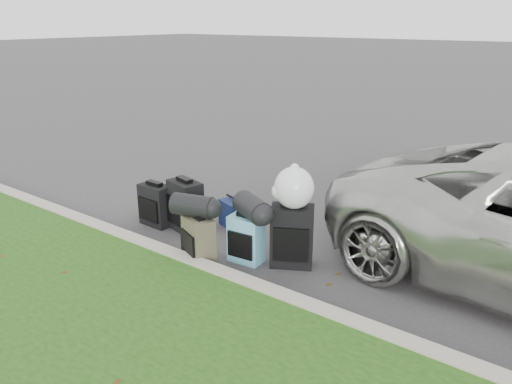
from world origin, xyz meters
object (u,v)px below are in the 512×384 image
Objects in this scene: suitcase_teal at (246,239)px; suitcase_large_black_right at (292,236)px; tote_green at (153,201)px; suitcase_olive at (199,240)px; suitcase_large_black_left at (186,206)px; suitcase_small_black at (156,205)px; tote_navy at (233,213)px.

suitcase_teal is 0.51m from suitcase_large_black_right.
suitcase_olive is at bearing -27.30° from tote_green.
suitcase_large_black_left is 0.83m from tote_green.
tote_green is at bearing 144.70° from suitcase_small_black.
suitcase_large_black_right is 2.15× the size of tote_green.
suitcase_small_black reaches higher than tote_navy.
suitcase_large_black_right reaches higher than suitcase_olive.
suitcase_large_black_left is 2.04× the size of tote_green.
tote_navy is (0.82, 0.56, -0.10)m from suitcase_small_black.
tote_green is at bearing 162.71° from suitcase_teal.
suitcase_small_black reaches higher than suitcase_olive.
suitcase_small_black is 0.46m from tote_green.
tote_green is (-2.37, 0.17, -0.18)m from suitcase_large_black_right.
suitcase_teal is at bearing -2.72° from suitcase_small_black.
tote_green is 1.21m from tote_navy.
suitcase_large_black_right is at bearing -2.04° from tote_navy.
tote_green is 0.92× the size of tote_navy.
suitcase_large_black_left is 0.95× the size of suitcase_large_black_right.
suitcase_small_black is at bearing -39.17° from tote_green.
suitcase_large_black_right reaches higher than suitcase_large_black_left.
suitcase_teal is 1.97m from tote_green.
suitcase_small_black reaches higher than suitcase_teal.
suitcase_large_black_left reaches higher than suitcase_olive.
suitcase_large_black_left reaches higher than tote_green.
suitcase_small_black is at bearing -179.35° from suitcase_olive.
tote_navy is (-1.20, 0.46, -0.17)m from suitcase_large_black_right.
tote_green is at bearing 147.08° from suitcase_large_black_right.
suitcase_small_black is 1.02× the size of suitcase_olive.
suitcase_large_black_right reaches higher than tote_navy.
suitcase_large_black_right is 1.98× the size of tote_navy.
tote_green is (-0.35, 0.27, -0.11)m from suitcase_small_black.
suitcase_small_black is 0.45m from suitcase_large_black_left.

